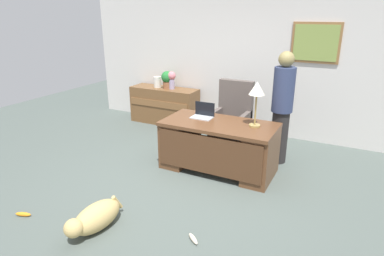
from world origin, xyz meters
name	(u,v)px	position (x,y,z in m)	size (l,w,h in m)	color
ground_plane	(185,186)	(0.00, 0.00, 0.00)	(12.00, 12.00, 0.00)	#4C5651
back_wall	(249,63)	(0.01, 2.60, 1.35)	(7.00, 0.16, 2.70)	silver
desk	(218,145)	(0.20, 0.66, 0.40)	(1.66, 0.82, 0.75)	brown
credenza	(165,106)	(-1.70, 2.25, 0.38)	(1.46, 0.50, 0.76)	brown
armchair	(232,120)	(0.08, 1.59, 0.51)	(0.60, 0.59, 1.18)	#564C47
person_standing	(282,107)	(0.94, 1.39, 0.91)	(0.32, 0.32, 1.74)	#262323
dog_lying	(95,218)	(-0.42, -1.31, 0.16)	(0.36, 0.79, 0.30)	tan
laptop	(203,114)	(-0.12, 0.82, 0.80)	(0.32, 0.22, 0.22)	#B2B5BA
desk_lamp	(257,91)	(0.71, 0.77, 1.25)	(0.22, 0.22, 0.64)	#9E8447
vase_with_flowers	(172,79)	(-1.51, 2.25, 0.97)	(0.17, 0.17, 0.36)	#9F94B6
vase_empty	(157,82)	(-1.86, 2.25, 0.88)	(0.16, 0.16, 0.23)	silver
potted_plant	(167,79)	(-1.62, 2.25, 0.96)	(0.24, 0.24, 0.36)	brown
dog_toy_bone	(23,214)	(-1.36, -1.50, 0.03)	(0.19, 0.05, 0.05)	orange
dog_toy_plush	(193,239)	(0.62, -0.98, 0.03)	(0.19, 0.05, 0.05)	beige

